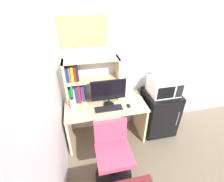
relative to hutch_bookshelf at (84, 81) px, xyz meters
The scene contains 13 objects.
wall_back 1.64m from the hutch_bookshelf, ahead, with size 6.40×0.04×2.60m, color silver.
wall_left 1.56m from the hutch_bookshelf, 105.26° to the right, with size 0.04×4.40×2.60m, color silver.
desk 0.66m from the hutch_bookshelf, 34.09° to the right, with size 1.26×0.63×0.73m.
hutch_bookshelf is the anchor object (origin of this frame).
monitor 0.42m from the hutch_bookshelf, 34.09° to the right, with size 0.53×0.17×0.44m.
keyboard 0.57m from the hutch_bookshelf, 46.07° to the right, with size 0.41×0.13×0.02m, color black.
computer_mouse 0.79m from the hutch_bookshelf, 28.15° to the right, with size 0.05×0.10×0.03m, color black.
water_bottle 0.38m from the hutch_bookshelf, 131.54° to the right, with size 0.07×0.07×0.21m.
mini_fridge 1.44m from the hutch_bookshelf, ahead, with size 0.55×0.56×0.81m.
microwave 1.29m from the hutch_bookshelf, ahead, with size 0.46×0.40×0.26m.
desk_fan 1.29m from the hutch_bookshelf, ahead, with size 0.15×0.11×0.23m.
desk_chair 1.15m from the hutch_bookshelf, 73.60° to the right, with size 0.52×0.52×0.87m.
wall_corkboard 0.72m from the hutch_bookshelf, 58.19° to the left, with size 0.66×0.02×0.41m, color tan.
Camera 1 is at (-1.26, -2.34, 2.28)m, focal length 26.04 mm.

